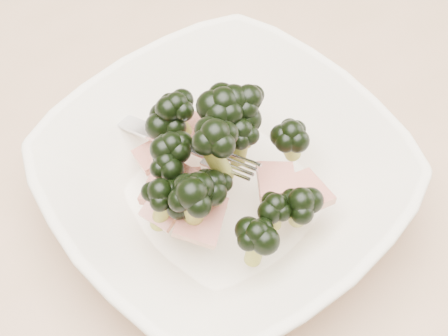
{
  "coord_description": "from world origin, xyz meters",
  "views": [
    {
      "loc": [
        -0.06,
        -0.28,
        1.21
      ],
      "look_at": [
        0.1,
        -0.06,
        0.8
      ],
      "focal_mm": 50.0,
      "sensor_mm": 36.0,
      "label": 1
    }
  ],
  "objects": [
    {
      "name": "broccoli_dish",
      "position": [
        0.1,
        -0.06,
        0.79
      ],
      "size": [
        0.3,
        0.3,
        0.13
      ],
      "color": "silver",
      "rests_on": "dining_table"
    },
    {
      "name": "dining_table",
      "position": [
        0.0,
        0.0,
        0.65
      ],
      "size": [
        1.2,
        0.8,
        0.75
      ],
      "color": "tan",
      "rests_on": "ground"
    }
  ]
}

